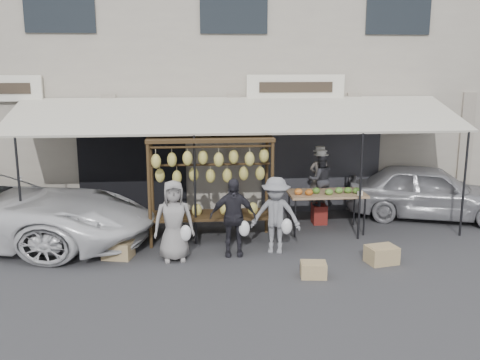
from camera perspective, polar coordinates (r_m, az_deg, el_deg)
The scene contains 16 objects.
ground_plane at distance 10.35m, azimuth 0.97°, elevation -8.71°, with size 90.00×90.00×0.00m, color #2D2D30.
shophouse at distance 16.13m, azimuth -1.54°, elevation 12.10°, with size 24.00×6.15×7.30m.
awning at distance 11.98m, azimuth -0.13°, elevation 6.86°, with size 10.00×2.35×2.92m.
banana_rack at distance 11.14m, azimuth -3.17°, elevation 1.20°, with size 2.60×0.90×2.24m.
produce_table at distance 12.04m, azimuth 9.24°, elevation -1.48°, with size 1.70×0.90×1.04m.
vendor_left at distance 12.81m, azimuth 8.46°, elevation 0.32°, with size 0.48×0.31×1.31m, color #5F5852.
vendor_right at distance 12.57m, azimuth 8.58°, elevation 0.05°, with size 0.60×0.47×1.24m, color #2B2B31.
customer_left at distance 10.27m, azimuth -7.07°, elevation -4.34°, with size 0.77×0.50×1.57m, color gray.
customer_mid at distance 10.47m, azimuth -0.77°, elevation -3.98°, with size 0.91×0.38×1.55m, color #232228.
customer_right at distance 10.63m, azimuth 3.82°, elevation -3.77°, with size 1.00×0.57×1.54m, color slate.
stool_left at distance 13.02m, azimuth 8.34°, elevation -3.41°, with size 0.30×0.30×0.42m, color maroon.
stool_right at distance 12.78m, azimuth 8.46°, elevation -3.65°, with size 0.32×0.32×0.45m, color maroon.
crate_near_a at distance 9.70m, azimuth 7.84°, elevation -9.46°, with size 0.45×0.34×0.27m, color tan.
crate_near_b at distance 10.58m, azimuth 14.87°, elevation -7.71°, with size 0.55×0.42×0.33m, color tan.
crate_far at distance 10.76m, azimuth -12.87°, elevation -7.26°, with size 0.55×0.42×0.33m, color tan.
sedan at distance 13.80m, azimuth 19.47°, elevation -1.15°, with size 1.57×3.91×1.33m, color gray.
Camera 1 is at (-1.06, -9.60, 3.72)m, focal length 40.00 mm.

